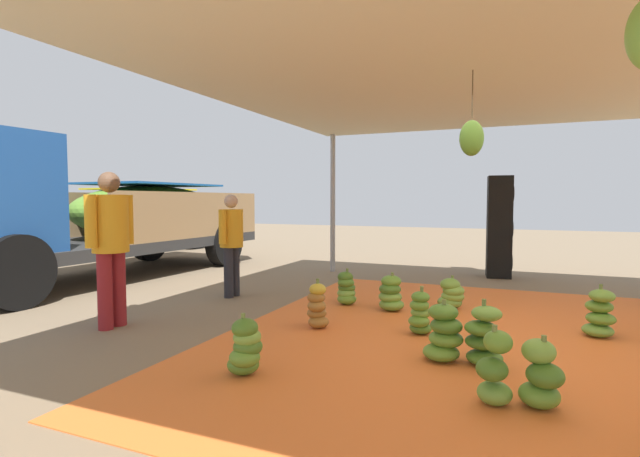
% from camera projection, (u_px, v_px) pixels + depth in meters
% --- Properties ---
extents(ground_plane, '(40.00, 40.00, 0.00)m').
position_uv_depth(ground_plane, '(245.00, 315.00, 5.97)').
color(ground_plane, '#7F6B51').
extents(tarp_orange, '(6.09, 5.49, 0.01)m').
position_uv_depth(tarp_orange, '(498.00, 342.00, 4.80)').
color(tarp_orange, orange).
rests_on(tarp_orange, ground).
extents(tent_canopy, '(8.00, 7.00, 2.81)m').
position_uv_depth(tent_canopy, '(514.00, 68.00, 4.59)').
color(tent_canopy, '#9EA0A5').
rests_on(tent_canopy, ground).
extents(banana_bunch_0, '(0.35, 0.32, 0.57)m').
position_uv_depth(banana_bunch_0, '(495.00, 371.00, 3.30)').
color(banana_bunch_0, '#6B9E38').
rests_on(banana_bunch_0, tarp_orange).
extents(banana_bunch_1, '(0.43, 0.44, 0.58)m').
position_uv_depth(banana_bunch_1, '(483.00, 338.00, 4.11)').
color(banana_bunch_1, '#518428').
rests_on(banana_bunch_1, tarp_orange).
extents(banana_bunch_2, '(0.38, 0.36, 0.52)m').
position_uv_depth(banana_bunch_2, '(245.00, 348.00, 3.86)').
color(banana_bunch_2, '#518428').
rests_on(banana_bunch_2, tarp_orange).
extents(banana_bunch_4, '(0.38, 0.40, 0.44)m').
position_uv_depth(banana_bunch_4, '(451.00, 294.00, 6.24)').
color(banana_bunch_4, '#6B9E38').
rests_on(banana_bunch_4, tarp_orange).
extents(banana_bunch_5, '(0.40, 0.39, 0.55)m').
position_uv_depth(banana_bunch_5, '(600.00, 315.00, 4.98)').
color(banana_bunch_5, '#6B9E38').
rests_on(banana_bunch_5, tarp_orange).
extents(banana_bunch_6, '(0.33, 0.33, 0.56)m').
position_uv_depth(banana_bunch_6, '(317.00, 307.00, 5.31)').
color(banana_bunch_6, '#996628').
rests_on(banana_bunch_6, tarp_orange).
extents(banana_bunch_8, '(0.45, 0.46, 0.50)m').
position_uv_depth(banana_bunch_8, '(391.00, 294.00, 6.15)').
color(banana_bunch_8, '#6B9E38').
rests_on(banana_bunch_8, tarp_orange).
extents(banana_bunch_9, '(0.47, 0.47, 0.55)m').
position_uv_depth(banana_bunch_9, '(444.00, 334.00, 4.24)').
color(banana_bunch_9, '#60932D').
rests_on(banana_bunch_9, tarp_orange).
extents(banana_bunch_11, '(0.35, 0.33, 0.52)m').
position_uv_depth(banana_bunch_11, '(420.00, 314.00, 5.05)').
color(banana_bunch_11, '#518428').
rests_on(banana_bunch_11, tarp_orange).
extents(banana_bunch_13, '(0.32, 0.33, 0.51)m').
position_uv_depth(banana_bunch_13, '(541.00, 377.00, 3.26)').
color(banana_bunch_13, '#60932D').
rests_on(banana_bunch_13, tarp_orange).
extents(banana_bunch_14, '(0.39, 0.37, 0.50)m').
position_uv_depth(banana_bunch_14, '(346.00, 289.00, 6.51)').
color(banana_bunch_14, '#60932D').
rests_on(banana_bunch_14, tarp_orange).
extents(cargo_truck_main, '(6.82, 2.64, 2.40)m').
position_uv_depth(cargo_truck_main, '(87.00, 214.00, 8.45)').
color(cargo_truck_main, '#2D2D2D').
rests_on(cargo_truck_main, ground).
extents(cargo_truck_far, '(7.30, 3.64, 2.40)m').
position_uv_depth(cargo_truck_far, '(87.00, 209.00, 12.33)').
color(cargo_truck_far, '#2D2D2D').
rests_on(cargo_truck_far, ground).
extents(worker_0, '(0.56, 0.34, 1.53)m').
position_uv_depth(worker_0, '(231.00, 237.00, 7.03)').
color(worker_0, '#26262D').
rests_on(worker_0, ground).
extents(worker_1, '(0.65, 0.39, 1.76)m').
position_uv_depth(worker_1, '(110.00, 237.00, 5.31)').
color(worker_1, maroon).
rests_on(worker_1, ground).
extents(speaker_stack, '(0.52, 0.49, 1.89)m').
position_uv_depth(speaker_stack, '(499.00, 227.00, 8.82)').
color(speaker_stack, black).
rests_on(speaker_stack, ground).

